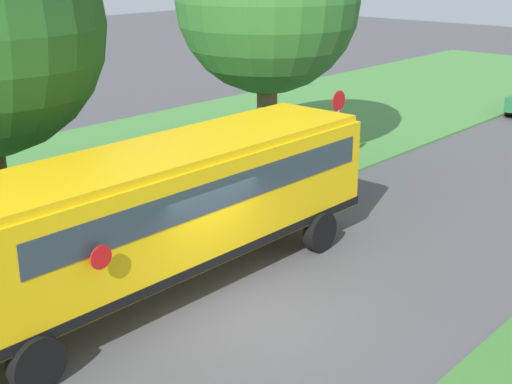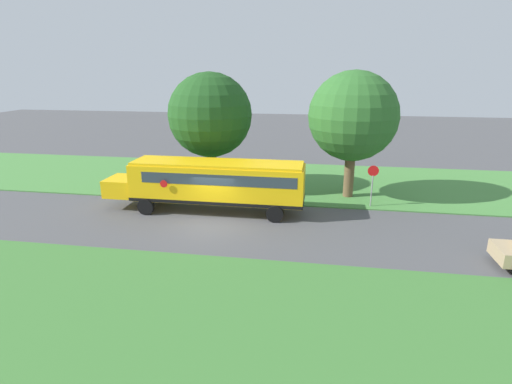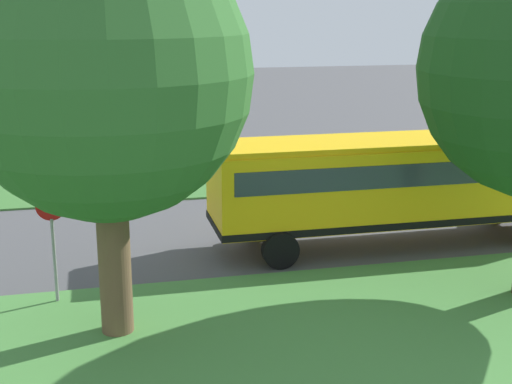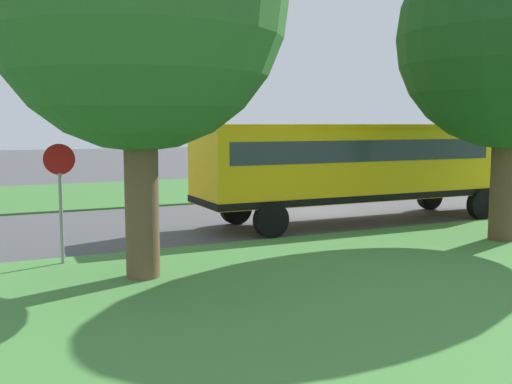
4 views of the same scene
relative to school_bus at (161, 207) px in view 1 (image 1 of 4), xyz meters
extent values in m
plane|color=#4C4C4F|center=(2.24, 0.34, -1.92)|extent=(120.00, 120.00, 0.00)
cube|color=yellow|center=(0.00, 0.29, -0.02)|extent=(2.50, 10.50, 2.20)
cube|color=yellow|center=(0.00, 0.29, 1.16)|extent=(2.35, 10.29, 0.16)
cube|color=black|center=(0.00, 0.29, -1.00)|extent=(2.54, 10.54, 0.20)
cube|color=#2D3842|center=(0.00, 0.59, 0.44)|extent=(2.53, 9.24, 0.64)
cylinder|color=red|center=(1.43, -2.60, 0.13)|extent=(0.03, 0.44, 0.44)
cylinder|color=black|center=(1.25, -3.91, -1.42)|extent=(0.30, 1.00, 1.00)
cylinder|color=black|center=(1.25, 3.96, -1.42)|extent=(0.30, 1.00, 1.00)
cylinder|color=black|center=(-1.25, 3.96, -1.42)|extent=(0.30, 1.00, 1.00)
cylinder|color=black|center=(-1.46, 21.70, -1.60)|extent=(0.22, 0.64, 0.64)
sphere|color=#1E4C1C|center=(-3.99, -0.92, 3.87)|extent=(4.23, 4.23, 4.23)
cylinder|color=brown|center=(-4.31, 8.39, -0.25)|extent=(0.68, 0.68, 3.35)
sphere|color=#2D6628|center=(-4.31, 8.39, 3.63)|extent=(5.87, 5.87, 5.87)
cylinder|color=gray|center=(-2.36, 9.72, -0.87)|extent=(0.08, 0.08, 2.10)
cylinder|color=red|center=(-2.36, 9.72, 0.48)|extent=(0.03, 0.68, 0.68)
camera|label=1|loc=(10.88, -9.20, 5.12)|focal=50.00mm
camera|label=2|loc=(22.73, 6.40, 6.52)|focal=28.00mm
camera|label=3|loc=(-18.66, 8.70, 4.88)|focal=50.00mm
camera|label=4|loc=(-16.04, 11.37, 1.25)|focal=42.00mm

